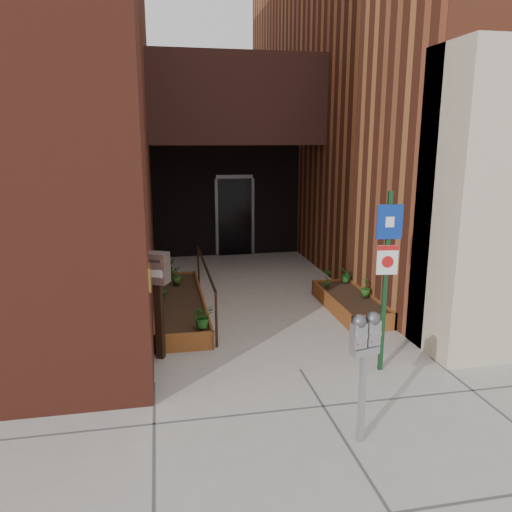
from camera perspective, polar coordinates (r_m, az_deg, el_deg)
ground at (r=7.16m, az=5.07°, el=-12.81°), size 80.00×80.00×0.00m
architecture at (r=13.29m, az=-4.13°, el=21.17°), size 20.00×14.60×10.00m
planter_left at (r=9.36m, az=-8.80°, el=-5.64°), size 0.90×3.60×0.30m
planter_right at (r=9.53m, az=10.70°, el=-5.38°), size 0.80×2.20×0.30m
handrail at (r=9.17m, az=-5.80°, el=-1.95°), size 0.04×3.34×0.90m
parking_meter at (r=5.25m, az=12.33°, el=-9.74°), size 0.33×0.19×1.44m
sign_post at (r=6.83m, az=14.71°, el=-0.84°), size 0.34×0.10×2.49m
payment_dropbox at (r=7.22m, az=-11.18°, el=-3.04°), size 0.38×0.34×1.59m
shrub_left_a at (r=7.76m, az=-6.13°, el=-6.84°), size 0.41×0.41×0.37m
shrub_left_b at (r=9.26m, az=-10.73°, el=-3.79°), size 0.25×0.25×0.32m
shrub_left_c at (r=10.13m, az=-9.07°, el=-2.17°), size 0.27×0.27×0.35m
shrub_left_d at (r=10.72m, az=-9.66°, el=-1.31°), size 0.25×0.25×0.36m
shrub_right_a at (r=9.43m, az=12.43°, el=-3.50°), size 0.22×0.22×0.34m
shrub_right_b at (r=9.86m, az=8.19°, el=-2.49°), size 0.27×0.27×0.37m
shrub_right_c at (r=10.30m, az=10.30°, el=-2.11°), size 0.33×0.33×0.30m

